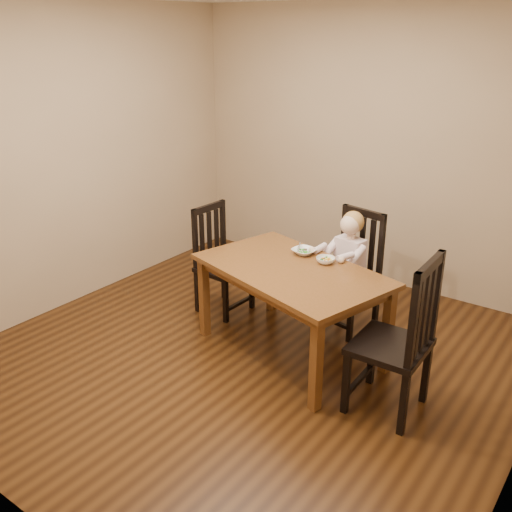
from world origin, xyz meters
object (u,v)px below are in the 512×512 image
Objects in this scene: dining_table at (291,278)px; toddler at (348,259)px; chair_left at (220,261)px; bowl_veg at (326,260)px; chair_child at (351,273)px; bowl_peas at (304,251)px; chair_right at (399,340)px.

toddler reaches higher than dining_table.
dining_table is at bearing 76.47° from chair_left.
bowl_veg is at bearing 91.08° from chair_left.
bowl_peas is at bearing 67.06° from chair_child.
chair_child is at bearing -90.00° from toddler.
toddler is (-0.01, -0.05, 0.14)m from chair_child.
dining_table is 8.97× the size of bowl_peas.
toddler is at bearing 90.00° from chair_child.
chair_child is 0.91× the size of chair_right.
chair_right is (0.82, -0.91, 0.05)m from chair_child.
chair_right reaches higher than bowl_peas.
bowl_peas is (0.87, 0.03, 0.29)m from chair_left.
bowl_peas is at bearing 61.95° from chair_right.
toddler is (1.10, 0.36, 0.17)m from chair_left.
toddler is at bearing 76.05° from dining_table.
toddler is 3.00× the size of bowl_peas.
bowl_veg is (-0.01, -0.45, 0.26)m from chair_child.
chair_left is at bearing -177.92° from bowl_peas.
chair_left reaches higher than bowl_veg.
chair_child is (0.17, 0.69, -0.15)m from dining_table.
bowl_veg is at bearing -14.76° from bowl_peas.
dining_table is 0.66m from toddler.
bowl_peas is (-0.08, 0.31, 0.11)m from dining_table.
chair_right is 7.71× the size of bowl_veg.
chair_right is at bearing -12.62° from dining_table.
chair_right is (1.93, -0.50, 0.07)m from chair_left.
toddler is at bearing 42.20° from chair_right.
bowl_veg reaches higher than bowl_peas.
toddler is at bearing 110.89° from chair_left.
chair_child reaches higher than dining_table.
bowl_veg is (0.16, 0.24, 0.11)m from dining_table.
bowl_peas is at bearing 165.24° from bowl_veg.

